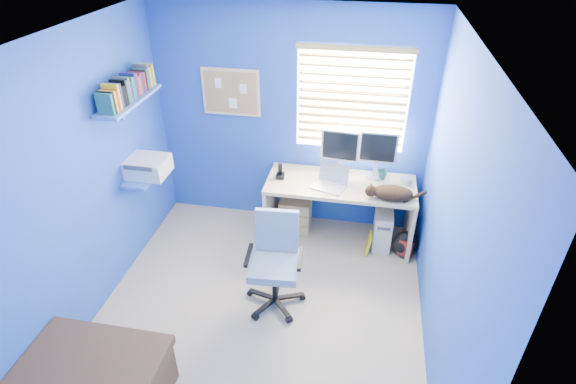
% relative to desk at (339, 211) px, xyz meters
% --- Properties ---
extents(floor, '(3.00, 3.20, 0.00)m').
position_rel_desk_xyz_m(floor, '(-0.61, -1.26, -0.37)').
color(floor, tan).
rests_on(floor, ground).
extents(ceiling, '(3.00, 3.20, 0.00)m').
position_rel_desk_xyz_m(ceiling, '(-0.61, -1.26, 2.13)').
color(ceiling, white).
rests_on(ceiling, wall_back).
extents(wall_back, '(3.00, 0.01, 2.50)m').
position_rel_desk_xyz_m(wall_back, '(-0.61, 0.34, 0.88)').
color(wall_back, '#205AA3').
rests_on(wall_back, ground).
extents(wall_front, '(3.00, 0.01, 2.50)m').
position_rel_desk_xyz_m(wall_front, '(-0.61, -2.86, 0.88)').
color(wall_front, '#205AA3').
rests_on(wall_front, ground).
extents(wall_left, '(0.01, 3.20, 2.50)m').
position_rel_desk_xyz_m(wall_left, '(-2.11, -1.26, 0.88)').
color(wall_left, '#205AA3').
rests_on(wall_left, ground).
extents(wall_right, '(0.01, 3.20, 2.50)m').
position_rel_desk_xyz_m(wall_right, '(0.89, -1.26, 0.88)').
color(wall_right, '#205AA3').
rests_on(wall_right, ground).
extents(desk, '(1.59, 0.65, 0.74)m').
position_rel_desk_xyz_m(desk, '(0.00, 0.00, 0.00)').
color(desk, tan).
rests_on(desk, floor).
extents(laptop, '(0.40, 0.35, 0.22)m').
position_rel_desk_xyz_m(laptop, '(-0.12, -0.11, 0.48)').
color(laptop, silver).
rests_on(laptop, desk).
extents(monitor_left, '(0.41, 0.15, 0.54)m').
position_rel_desk_xyz_m(monitor_left, '(-0.04, 0.16, 0.64)').
color(monitor_left, silver).
rests_on(monitor_left, desk).
extents(monitor_right, '(0.40, 0.13, 0.54)m').
position_rel_desk_xyz_m(monitor_right, '(0.35, 0.19, 0.64)').
color(monitor_right, silver).
rests_on(monitor_right, desk).
extents(phone, '(0.10, 0.12, 0.17)m').
position_rel_desk_xyz_m(phone, '(-0.66, 0.00, 0.45)').
color(phone, black).
rests_on(phone, desk).
extents(mug, '(0.10, 0.09, 0.10)m').
position_rel_desk_xyz_m(mug, '(0.43, 0.18, 0.42)').
color(mug, '#1C5A4B').
rests_on(mug, desk).
extents(cd_spindle, '(0.13, 0.13, 0.07)m').
position_rel_desk_xyz_m(cd_spindle, '(0.68, 0.12, 0.41)').
color(cd_spindle, silver).
rests_on(cd_spindle, desk).
extents(cat, '(0.43, 0.26, 0.15)m').
position_rel_desk_xyz_m(cat, '(0.53, -0.22, 0.44)').
color(cat, black).
rests_on(cat, desk).
extents(tower_pc, '(0.19, 0.44, 0.45)m').
position_rel_desk_xyz_m(tower_pc, '(0.50, 0.01, -0.14)').
color(tower_pc, beige).
rests_on(tower_pc, floor).
extents(drawer_boxes, '(0.35, 0.28, 0.41)m').
position_rel_desk_xyz_m(drawer_boxes, '(-0.51, 0.10, -0.17)').
color(drawer_boxes, tan).
rests_on(drawer_boxes, floor).
extents(yellow_book, '(0.03, 0.17, 0.24)m').
position_rel_desk_xyz_m(yellow_book, '(0.36, -0.19, -0.25)').
color(yellow_book, yellow).
rests_on(yellow_book, floor).
extents(backpack, '(0.32, 0.29, 0.31)m').
position_rel_desk_xyz_m(backpack, '(0.75, -0.18, -0.21)').
color(backpack, black).
rests_on(backpack, floor).
extents(office_chair, '(0.58, 0.58, 0.93)m').
position_rel_desk_xyz_m(office_chair, '(-0.50, -1.08, -0.02)').
color(office_chair, black).
rests_on(office_chair, floor).
extents(window_blinds, '(1.15, 0.05, 1.10)m').
position_rel_desk_xyz_m(window_blinds, '(0.04, 0.31, 1.18)').
color(window_blinds, white).
rests_on(window_blinds, ground).
extents(corkboard, '(0.64, 0.02, 0.52)m').
position_rel_desk_xyz_m(corkboard, '(-1.26, 0.33, 1.18)').
color(corkboard, tan).
rests_on(corkboard, ground).
extents(wall_shelves, '(0.42, 0.90, 1.05)m').
position_rel_desk_xyz_m(wall_shelves, '(-1.97, -0.51, 1.06)').
color(wall_shelves, '#466BCB').
rests_on(wall_shelves, ground).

